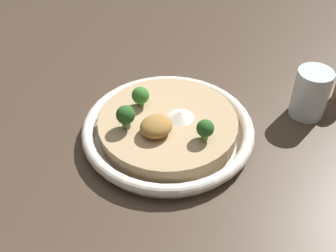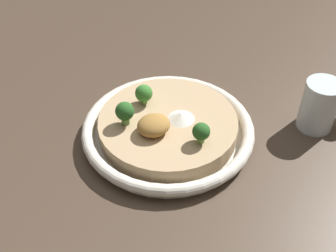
{
  "view_description": "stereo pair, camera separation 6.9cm",
  "coord_description": "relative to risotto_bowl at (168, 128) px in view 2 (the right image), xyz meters",
  "views": [
    {
      "loc": [
        -0.33,
        -0.39,
        0.48
      ],
      "look_at": [
        0.0,
        0.0,
        0.02
      ],
      "focal_mm": 45.0,
      "sensor_mm": 36.0,
      "label": 1
    },
    {
      "loc": [
        -0.28,
        -0.43,
        0.48
      ],
      "look_at": [
        0.0,
        0.0,
        0.02
      ],
      "focal_mm": 45.0,
      "sensor_mm": 36.0,
      "label": 2
    }
  ],
  "objects": [
    {
      "name": "ground_plane",
      "position": [
        0.0,
        0.0,
        -0.02
      ],
      "size": [
        6.0,
        6.0,
        0.0
      ],
      "primitive_type": "plane",
      "color": "#47382B"
    },
    {
      "name": "risotto_bowl",
      "position": [
        0.0,
        0.0,
        0.0
      ],
      "size": [
        0.28,
        0.28,
        0.04
      ],
      "color": "silver",
      "rests_on": "ground_plane"
    },
    {
      "name": "cheese_sprinkle",
      "position": [
        0.02,
        -0.01,
        0.03
      ],
      "size": [
        0.04,
        0.04,
        0.01
      ],
      "color": "white",
      "rests_on": "risotto_bowl"
    },
    {
      "name": "crispy_onion_garnish",
      "position": [
        -0.03,
        -0.01,
        0.03
      ],
      "size": [
        0.05,
        0.05,
        0.03
      ],
      "color": "#A37538",
      "rests_on": "risotto_bowl"
    },
    {
      "name": "broccoli_left",
      "position": [
        -0.06,
        0.03,
        0.04
      ],
      "size": [
        0.03,
        0.03,
        0.04
      ],
      "color": "#668E47",
      "rests_on": "risotto_bowl"
    },
    {
      "name": "broccoli_back",
      "position": [
        -0.01,
        0.06,
        0.04
      ],
      "size": [
        0.03,
        0.03,
        0.04
      ],
      "color": "#668E47",
      "rests_on": "risotto_bowl"
    },
    {
      "name": "broccoli_front",
      "position": [
        0.01,
        -0.07,
        0.04
      ],
      "size": [
        0.03,
        0.03,
        0.03
      ],
      "color": "#759E4C",
      "rests_on": "risotto_bowl"
    },
    {
      "name": "drinking_glass",
      "position": [
        0.23,
        -0.11,
        0.03
      ],
      "size": [
        0.06,
        0.06,
        0.09
      ],
      "color": "silver",
      "rests_on": "ground_plane"
    }
  ]
}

